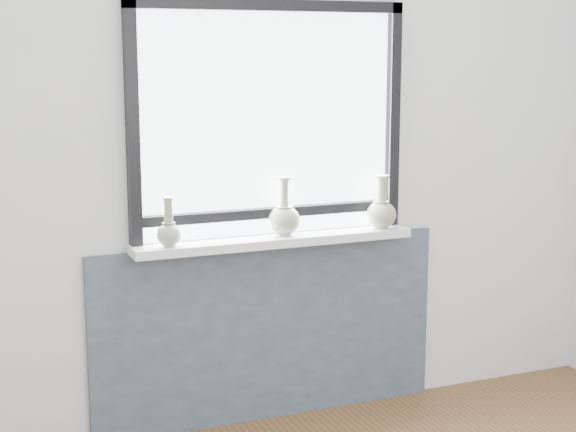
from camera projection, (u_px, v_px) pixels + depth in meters
name	position (u px, v px, depth m)	size (l,w,h in m)	color
back_wall	(266.00, 146.00, 4.02)	(3.60, 0.02, 2.60)	silver
apron_panel	(269.00, 331.00, 4.15)	(1.70, 0.03, 0.86)	#4A5B69
windowsill	(275.00, 240.00, 4.01)	(1.32, 0.18, 0.04)	white
window	(269.00, 116.00, 3.96)	(1.30, 0.06, 1.05)	black
vase_a	(169.00, 231.00, 3.78)	(0.11, 0.11, 0.21)	#98A581
vase_b	(284.00, 218.00, 4.01)	(0.15, 0.15, 0.27)	#98A581
vase_c	(381.00, 211.00, 4.17)	(0.14, 0.14, 0.25)	#98A581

